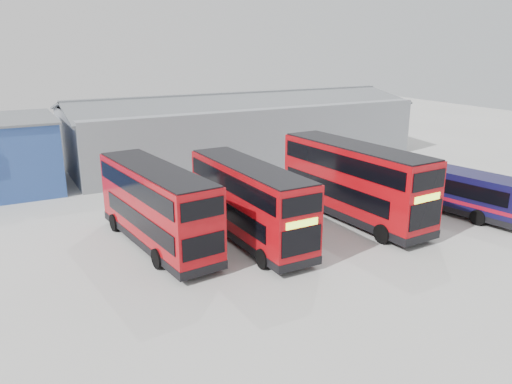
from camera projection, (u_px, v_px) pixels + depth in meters
name	position (u px, v px, depth m)	size (l,w,h in m)	color
ground_plane	(271.00, 246.00, 25.74)	(120.00, 120.00, 0.00)	#A3A39E
maintenance_shed	(239.00, 129.00, 45.51)	(30.50, 12.00, 5.89)	gray
double_decker_left	(157.00, 208.00, 25.21)	(3.45, 10.06, 4.18)	#AC0910
double_decker_centre	(249.00, 203.00, 25.97)	(2.65, 9.82, 4.13)	#AC0910
double_decker_right	(354.00, 183.00, 29.11)	(3.21, 10.75, 4.49)	#AC0910
single_decker_blue	(447.00, 189.00, 31.08)	(3.96, 10.03, 2.66)	#0C0E35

